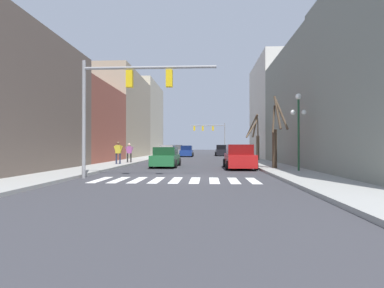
% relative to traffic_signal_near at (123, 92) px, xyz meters
% --- Properties ---
extents(ground_plane, '(240.00, 240.00, 0.00)m').
position_rel_traffic_signal_near_xyz_m(ground_plane, '(2.71, 0.48, -4.28)').
color(ground_plane, '#38383D').
extents(sidewalk_left, '(2.80, 90.00, 0.15)m').
position_rel_traffic_signal_near_xyz_m(sidewalk_left, '(-3.61, 0.48, -4.20)').
color(sidewalk_left, '#9E9E99').
rests_on(sidewalk_left, ground_plane).
extents(sidewalk_right, '(2.80, 90.00, 0.15)m').
position_rel_traffic_signal_near_xyz_m(sidewalk_right, '(9.04, 0.48, -4.20)').
color(sidewalk_right, '#9E9E99').
rests_on(sidewalk_right, ground_plane).
extents(building_row_left, '(6.00, 52.74, 13.03)m').
position_rel_traffic_signal_near_xyz_m(building_row_left, '(-8.02, 23.68, 1.09)').
color(building_row_left, '#66564C').
rests_on(building_row_left, ground_plane).
extents(building_row_right, '(6.00, 35.73, 12.38)m').
position_rel_traffic_signal_near_xyz_m(building_row_right, '(13.44, 13.27, 1.14)').
color(building_row_right, gray).
rests_on(building_row_right, ground_plane).
extents(crosswalk_stripes, '(7.65, 2.60, 0.01)m').
position_rel_traffic_signal_near_xyz_m(crosswalk_stripes, '(2.71, -0.63, -4.27)').
color(crosswalk_stripes, white).
rests_on(crosswalk_stripes, ground_plane).
extents(traffic_signal_near, '(6.69, 0.28, 5.88)m').
position_rel_traffic_signal_near_xyz_m(traffic_signal_near, '(0.00, 0.00, 0.00)').
color(traffic_signal_near, gray).
rests_on(traffic_signal_near, ground_plane).
extents(traffic_signal_far, '(6.34, 0.28, 5.83)m').
position_rel_traffic_signal_near_xyz_m(traffic_signal_far, '(5.01, 40.73, 0.04)').
color(traffic_signal_far, gray).
rests_on(traffic_signal_far, ground_plane).
extents(street_lamp_right_corner, '(0.95, 0.36, 4.57)m').
position_rel_traffic_signal_near_xyz_m(street_lamp_right_corner, '(9.58, 3.36, -0.90)').
color(street_lamp_right_corner, '#1E4C2D').
rests_on(street_lamp_right_corner, sidewalk_right).
extents(car_at_intersection, '(2.03, 4.33, 1.70)m').
position_rel_traffic_signal_near_xyz_m(car_at_intersection, '(1.01, 30.84, -3.49)').
color(car_at_intersection, navy).
rests_on(car_at_intersection, ground_plane).
extents(car_parked_right_near, '(2.02, 4.77, 1.53)m').
position_rel_traffic_signal_near_xyz_m(car_parked_right_near, '(0.97, 8.46, -3.55)').
color(car_parked_right_near, '#236B38').
rests_on(car_parked_right_near, ground_plane).
extents(car_driving_away_lane, '(2.05, 4.78, 1.81)m').
position_rel_traffic_signal_near_xyz_m(car_driving_away_lane, '(6.49, 35.48, -3.44)').
color(car_driving_away_lane, black).
rests_on(car_driving_away_lane, ground_plane).
extents(car_parked_right_far, '(2.12, 4.79, 1.71)m').
position_rel_traffic_signal_near_xyz_m(car_parked_right_far, '(6.45, 6.86, -3.48)').
color(car_parked_right_far, red).
rests_on(car_parked_right_far, ground_plane).
extents(car_parked_left_far, '(2.17, 4.79, 1.81)m').
position_rel_traffic_signal_near_xyz_m(car_parked_left_far, '(-1.01, 35.84, -3.44)').
color(car_parked_left_far, gray).
rests_on(car_parked_left_far, ground_plane).
extents(car_parked_right_mid, '(2.11, 4.63, 1.73)m').
position_rel_traffic_signal_near_xyz_m(car_parked_right_mid, '(-1.03, 24.21, -3.47)').
color(car_parked_right_mid, white).
rests_on(car_parked_right_mid, ground_plane).
extents(pedestrian_on_left_sidewalk, '(0.73, 0.31, 1.71)m').
position_rel_traffic_signal_near_xyz_m(pedestrian_on_left_sidewalk, '(-2.83, 11.92, -3.12)').
color(pedestrian_on_left_sidewalk, black).
rests_on(pedestrian_on_left_sidewalk, sidewalk_left).
extents(pedestrian_near_right_corner, '(0.79, 0.27, 1.82)m').
position_rel_traffic_signal_near_xyz_m(pedestrian_near_right_corner, '(-3.08, 9.45, -3.05)').
color(pedestrian_near_right_corner, '#282D47').
rests_on(pedestrian_near_right_corner, sidewalk_left).
extents(street_tree_left_mid, '(0.88, 1.70, 4.82)m').
position_rel_traffic_signal_near_xyz_m(street_tree_left_mid, '(8.72, 5.50, -2.06)').
color(street_tree_left_mid, '#473828').
rests_on(street_tree_left_mid, sidewalk_right).
extents(street_tree_right_near, '(1.51, 3.79, 4.87)m').
position_rel_traffic_signal_near_xyz_m(street_tree_right_near, '(9.34, 17.55, -1.75)').
color(street_tree_right_near, brown).
rests_on(street_tree_right_near, sidewalk_right).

